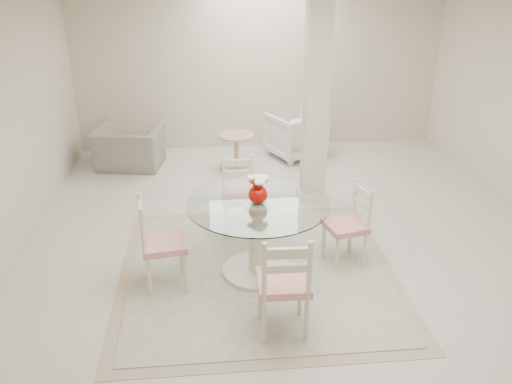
{
  "coord_description": "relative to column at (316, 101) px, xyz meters",
  "views": [
    {
      "loc": [
        -0.92,
        -5.34,
        3.15
      ],
      "look_at": [
        -0.43,
        -0.32,
        0.85
      ],
      "focal_mm": 38.0,
      "sensor_mm": 36.0,
      "label": 1
    }
  ],
  "objects": [
    {
      "name": "dining_chair_south",
      "position": [
        -0.8,
        -2.83,
        -0.76
      ],
      "size": [
        0.46,
        0.46,
        1.12
      ],
      "rotation": [
        0.0,
        0.0,
        3.12
      ],
      "color": "beige",
      "rests_on": "ground"
    },
    {
      "name": "dining_chair_east",
      "position": [
        0.08,
        -1.68,
        -0.83
      ],
      "size": [
        0.48,
        0.48,
        0.99
      ],
      "rotation": [
        0.0,
        0.0,
        -1.34
      ],
      "color": "beige",
      "rests_on": "ground"
    },
    {
      "name": "red_vase",
      "position": [
        -0.92,
        -1.82,
        -0.38
      ],
      "size": [
        0.22,
        0.21,
        0.29
      ],
      "color": "#AD0A05",
      "rests_on": "dining_table"
    },
    {
      "name": "armchair_white",
      "position": [
        0.03,
        1.62,
        -0.98
      ],
      "size": [
        1.05,
        1.06,
        0.73
      ],
      "primitive_type": "imported",
      "rotation": [
        0.0,
        0.0,
        3.58
      ],
      "color": "white",
      "rests_on": "ground"
    },
    {
      "name": "dining_table",
      "position": [
        -0.93,
        -1.82,
        -0.93
      ],
      "size": [
        1.42,
        1.42,
        0.82
      ],
      "rotation": [
        0.0,
        0.0,
        0.13
      ],
      "color": "beige",
      "rests_on": "ground"
    },
    {
      "name": "side_table",
      "position": [
        -0.96,
        1.12,
        -1.09
      ],
      "size": [
        0.54,
        0.54,
        0.56
      ],
      "color": "#D5B783",
      "rests_on": "ground"
    },
    {
      "name": "ground",
      "position": [
        -0.5,
        -1.3,
        -1.35
      ],
      "size": [
        7.0,
        7.0,
        0.0
      ],
      "primitive_type": "plane",
      "color": "beige",
      "rests_on": "ground"
    },
    {
      "name": "dining_chair_west",
      "position": [
        -1.94,
        -1.95,
        -0.79
      ],
      "size": [
        0.48,
        0.48,
        1.06
      ],
      "rotation": [
        0.0,
        0.0,
        1.71
      ],
      "color": "#ECE6C2",
      "rests_on": "ground"
    },
    {
      "name": "recliner_taupe",
      "position": [
        -2.6,
        1.39,
        -1.03
      ],
      "size": [
        1.12,
        1.01,
        0.64
      ],
      "primitive_type": "imported",
      "rotation": [
        0.0,
        0.0,
        2.98
      ],
      "color": "gray",
      "rests_on": "ground"
    },
    {
      "name": "dining_chair_north",
      "position": [
        -1.05,
        -0.81,
        -0.82
      ],
      "size": [
        0.41,
        0.41,
        1.0
      ],
      "rotation": [
        0.0,
        0.0,
        0.03
      ],
      "color": "#ECE6C2",
      "rests_on": "ground"
    },
    {
      "name": "column",
      "position": [
        0.0,
        0.0,
        0.0
      ],
      "size": [
        0.3,
        0.3,
        2.7
      ],
      "primitive_type": "cube",
      "color": "beige",
      "rests_on": "ground"
    },
    {
      "name": "room_shell",
      "position": [
        -0.5,
        -1.3,
        0.51
      ],
      "size": [
        6.02,
        7.02,
        2.71
      ],
      "color": "beige",
      "rests_on": "ground"
    },
    {
      "name": "area_rug",
      "position": [
        -0.93,
        -1.82,
        -1.34
      ],
      "size": [
        2.89,
        2.89,
        0.02
      ],
      "color": "tan",
      "rests_on": "ground"
    }
  ]
}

